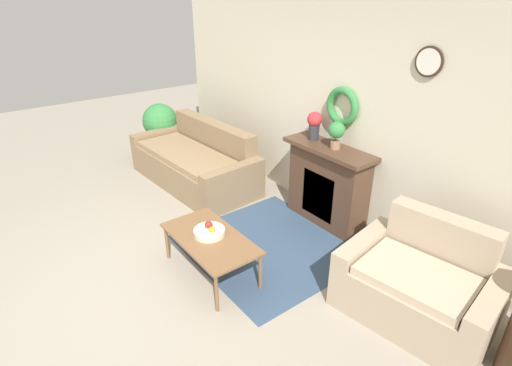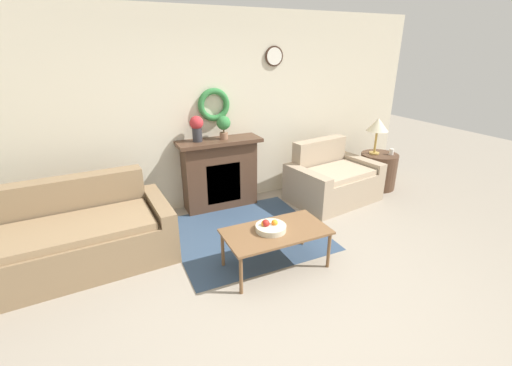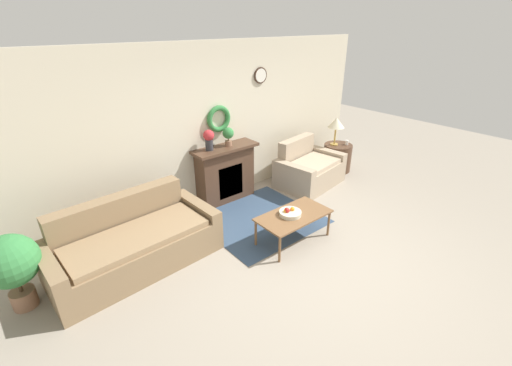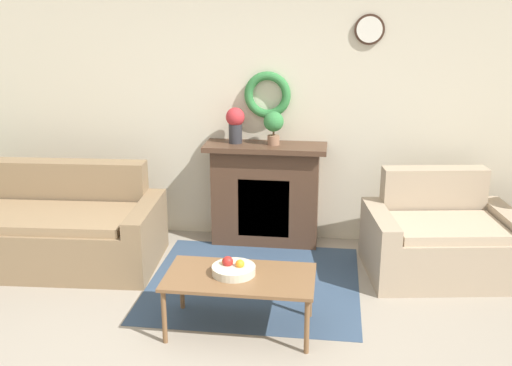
# 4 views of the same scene
# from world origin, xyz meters

# --- Properties ---
(ground_plane) EXTENTS (16.00, 16.00, 0.00)m
(ground_plane) POSITION_xyz_m (0.00, 0.00, 0.00)
(ground_plane) COLOR gray
(floor_rug) EXTENTS (1.80, 1.68, 0.01)m
(floor_rug) POSITION_xyz_m (0.04, 1.45, 0.00)
(floor_rug) COLOR #334760
(floor_rug) RESTS_ON ground_plane
(wall_back) EXTENTS (6.80, 0.15, 2.70)m
(wall_back) POSITION_xyz_m (0.00, 2.58, 1.35)
(wall_back) COLOR beige
(wall_back) RESTS_ON ground_plane
(fireplace) EXTENTS (1.18, 0.41, 1.01)m
(fireplace) POSITION_xyz_m (0.03, 2.37, 0.51)
(fireplace) COLOR #4C3323
(fireplace) RESTS_ON ground_plane
(couch_left) EXTENTS (2.19, 1.11, 0.88)m
(couch_left) POSITION_xyz_m (-1.96, 1.64, 0.31)
(couch_left) COLOR #846B4C
(couch_left) RESTS_ON ground_plane
(loveseat_right) EXTENTS (1.41, 1.07, 0.89)m
(loveseat_right) POSITION_xyz_m (1.65, 1.87, 0.31)
(loveseat_right) COLOR tan
(loveseat_right) RESTS_ON ground_plane
(coffee_table) EXTENTS (1.09, 0.58, 0.44)m
(coffee_table) POSITION_xyz_m (0.04, 0.68, 0.40)
(coffee_table) COLOR brown
(coffee_table) RESTS_ON ground_plane
(fruit_bowl) EXTENTS (0.32, 0.32, 0.12)m
(fruit_bowl) POSITION_xyz_m (-0.01, 0.71, 0.47)
(fruit_bowl) COLOR beige
(fruit_bowl) RESTS_ON coffee_table
(side_table_by_loveseat) EXTENTS (0.59, 0.59, 0.58)m
(side_table_by_loveseat) POSITION_xyz_m (2.65, 1.95, 0.29)
(side_table_by_loveseat) COLOR #4C3323
(side_table_by_loveseat) RESTS_ON ground_plane
(table_lamp) EXTENTS (0.34, 0.34, 0.58)m
(table_lamp) POSITION_xyz_m (2.58, 2.01, 1.04)
(table_lamp) COLOR #B28E42
(table_lamp) RESTS_ON side_table_by_loveseat
(mug) EXTENTS (0.07, 0.07, 0.10)m
(mug) POSITION_xyz_m (2.79, 1.85, 0.63)
(mug) COLOR silver
(mug) RESTS_ON side_table_by_loveseat
(vase_on_mantel_left) EXTENTS (0.18, 0.18, 0.35)m
(vase_on_mantel_left) POSITION_xyz_m (-0.27, 2.38, 1.21)
(vase_on_mantel_left) COLOR #2D2D33
(vase_on_mantel_left) RESTS_ON fireplace
(potted_plant_on_mantel) EXTENTS (0.19, 0.19, 0.32)m
(potted_plant_on_mantel) POSITION_xyz_m (0.11, 2.36, 1.21)
(potted_plant_on_mantel) COLOR #8E664C
(potted_plant_on_mantel) RESTS_ON fireplace
(potted_plant_floor_by_couch) EXTENTS (0.59, 0.59, 0.93)m
(potted_plant_floor_by_couch) POSITION_xyz_m (-3.25, 1.70, 0.60)
(potted_plant_floor_by_couch) COLOR #8E664C
(potted_plant_floor_by_couch) RESTS_ON ground_plane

